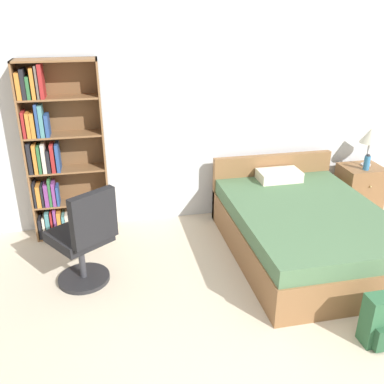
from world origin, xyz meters
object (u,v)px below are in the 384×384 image
nightstand (359,189)px  table_lamp (371,136)px  office_chair (85,240)px  water_bottle (367,163)px  bookshelf (55,156)px  backpack_green (384,321)px  bed (303,228)px

nightstand → table_lamp: size_ratio=1.24×
office_chair → table_lamp: size_ratio=2.09×
nightstand → water_bottle: size_ratio=3.06×
bookshelf → backpack_green: (2.57, -2.35, -0.76)m
bed → nightstand: bed is taller
office_chair → nightstand: size_ratio=1.68×
nightstand → table_lamp: bearing=29.0°
office_chair → backpack_green: office_chair is taller
table_lamp → bed: bearing=-145.4°
office_chair → nightstand: bearing=15.4°
bookshelf → bed: (2.54, -0.94, -0.68)m
backpack_green → table_lamp: bearing=62.1°
water_bottle → backpack_green: 2.43m
bookshelf → water_bottle: (3.67, -0.24, -0.27)m
table_lamp → backpack_green: 2.67m
office_chair → nightstand: (3.42, 0.94, -0.19)m
bed → water_bottle: size_ratio=10.49×
office_chair → nightstand: office_chair is taller
bed → table_lamp: 1.64m
bed → water_bottle: (1.13, 0.70, 0.41)m
backpack_green → bed: bearing=91.1°
table_lamp → backpack_green: table_lamp is taller
nightstand → backpack_green: 2.49m
table_lamp → office_chair: bearing=-164.4°
bookshelf → bed: bearing=-20.3°
nightstand → backpack_green: size_ratio=1.39×
bookshelf → backpack_green: 3.56m
bookshelf → table_lamp: bookshelf is taller
bookshelf → office_chair: 1.21m
nightstand → table_lamp: (0.06, 0.04, 0.68)m
bed → nightstand: bearing=34.9°
bed → backpack_green: size_ratio=4.75×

